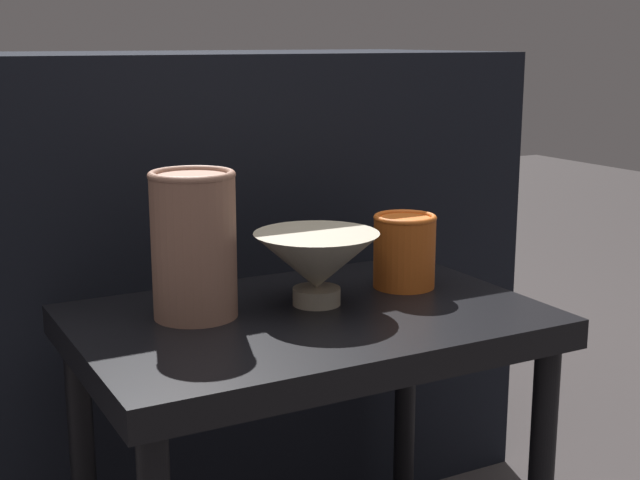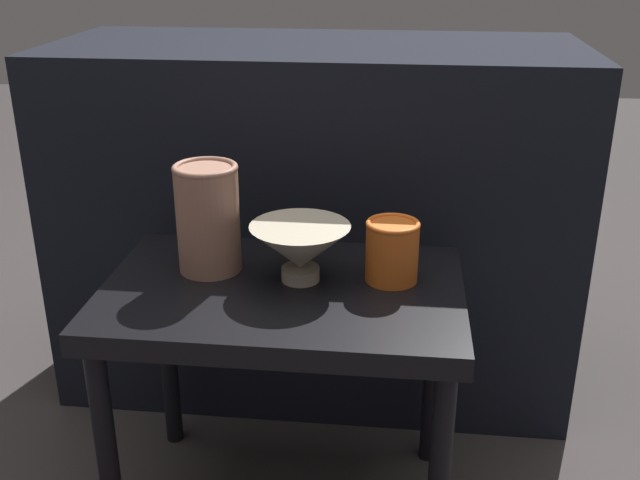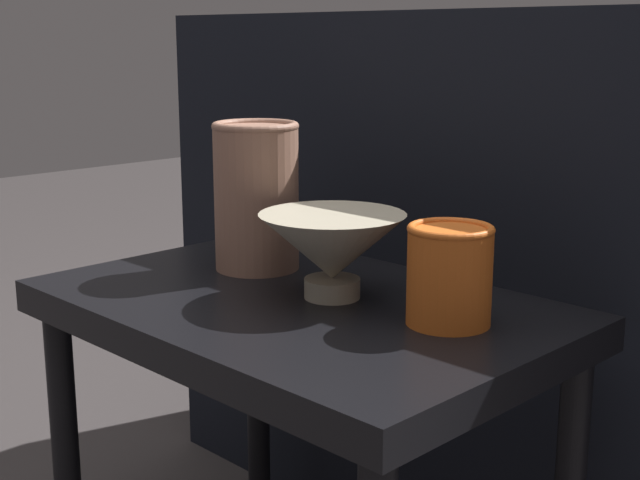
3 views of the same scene
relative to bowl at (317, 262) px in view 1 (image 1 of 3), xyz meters
The scene contains 5 objects.
table 0.13m from the bowl, 134.81° to the right, with size 0.63×0.41×0.47m.
couch_backdrop 0.50m from the bowl, 93.31° to the left, with size 1.17×0.50×0.81m.
bowl is the anchor object (origin of this frame).
vase_textured_left 0.18m from the bowl, behind, with size 0.11×0.11×0.20m.
vase_colorful_right 0.16m from the bowl, ahead, with size 0.09×0.09×0.11m.
Camera 1 is at (-0.54, -1.03, 0.84)m, focal length 50.00 mm.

